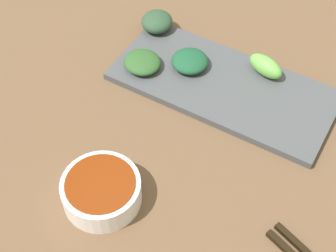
# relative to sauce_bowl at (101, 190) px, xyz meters

# --- Properties ---
(tabletop) EXTENTS (2.10, 2.10, 0.02)m
(tabletop) POSITION_rel_sauce_bowl_xyz_m (0.13, -0.03, -0.03)
(tabletop) COLOR brown
(tabletop) RESTS_ON ground
(sauce_bowl) EXTENTS (0.11, 0.11, 0.04)m
(sauce_bowl) POSITION_rel_sauce_bowl_xyz_m (0.00, 0.00, 0.00)
(sauce_bowl) COLOR white
(sauce_bowl) RESTS_ON tabletop
(serving_plate) EXTENTS (0.16, 0.35, 0.01)m
(serving_plate) POSITION_rel_sauce_bowl_xyz_m (0.27, -0.05, -0.02)
(serving_plate) COLOR #474B50
(serving_plate) RESTS_ON tabletop
(broccoli_leafy_0) EXTENTS (0.06, 0.06, 0.02)m
(broccoli_leafy_0) POSITION_rel_sauce_bowl_xyz_m (0.27, 0.02, 0.00)
(broccoli_leafy_0) COLOR #1A4F32
(broccoli_leafy_0) RESTS_ON serving_plate
(broccoli_leafy_1) EXTENTS (0.07, 0.07, 0.03)m
(broccoli_leafy_1) POSITION_rel_sauce_bowl_xyz_m (0.33, 0.11, 0.00)
(broccoli_leafy_1) COLOR #2B4931
(broccoli_leafy_1) RESTS_ON serving_plate
(broccoli_leafy_2) EXTENTS (0.07, 0.08, 0.02)m
(broccoli_leafy_2) POSITION_rel_sauce_bowl_xyz_m (0.23, 0.08, 0.00)
(broccoli_leafy_2) COLOR #2D5729
(broccoli_leafy_2) RESTS_ON serving_plate
(broccoli_stalk_3) EXTENTS (0.05, 0.07, 0.03)m
(broccoli_stalk_3) POSITION_rel_sauce_bowl_xyz_m (0.32, -0.10, 0.01)
(broccoli_stalk_3) COLOR #68AE4A
(broccoli_stalk_3) RESTS_ON serving_plate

